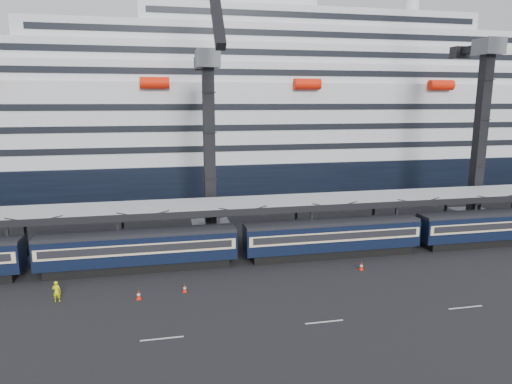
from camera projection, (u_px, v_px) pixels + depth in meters
ground at (456, 286)px, 40.96m from camera, size 260.00×260.00×0.00m
train at (362, 234)px, 49.20m from camera, size 133.05×3.00×4.05m
canopy at (385, 197)px, 53.37m from camera, size 130.00×6.25×5.53m
cruise_ship at (298, 124)px, 82.47m from camera, size 214.09×28.84×34.00m
crane_dark_near at (209, 140)px, 52.45m from camera, size 4.50×17.75×35.08m
crane_dark_mid at (483, 125)px, 58.25m from camera, size 4.50×18.24×39.64m
worker at (57, 291)px, 37.62m from camera, size 0.66×0.44×1.81m
traffic_cone_b at (185, 288)px, 39.63m from camera, size 0.35×0.35×0.71m
traffic_cone_c at (139, 295)px, 38.17m from camera, size 0.41×0.41×0.81m
traffic_cone_d at (361, 266)px, 44.86m from camera, size 0.40×0.40×0.81m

